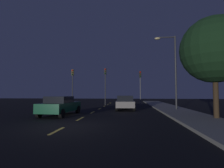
{
  "coord_description": "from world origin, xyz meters",
  "views": [
    {
      "loc": [
        3.24,
        -8.86,
        1.68
      ],
      "look_at": [
        0.87,
        15.06,
        2.97
      ],
      "focal_mm": 28.09,
      "sensor_mm": 36.0,
      "label": 1
    }
  ],
  "objects_px": {
    "traffic_signal_left": "(72,80)",
    "street_lamp_right": "(172,65)",
    "traffic_signal_right": "(140,81)",
    "car_stopped_ahead": "(125,102)",
    "roadside_tree_right": "(214,50)",
    "car_adjacent_lane": "(60,105)",
    "traffic_signal_center": "(105,79)"
  },
  "relations": [
    {
      "from": "traffic_signal_center",
      "to": "car_stopped_ahead",
      "type": "relative_size",
      "value": 1.25
    },
    {
      "from": "traffic_signal_right",
      "to": "car_stopped_ahead",
      "type": "xyz_separation_m",
      "value": [
        -2.01,
        -7.0,
        -2.66
      ]
    },
    {
      "from": "roadside_tree_right",
      "to": "street_lamp_right",
      "type": "bearing_deg",
      "value": 101.0
    },
    {
      "from": "traffic_signal_left",
      "to": "car_stopped_ahead",
      "type": "relative_size",
      "value": 1.23
    },
    {
      "from": "traffic_signal_center",
      "to": "roadside_tree_right",
      "type": "relative_size",
      "value": 0.81
    },
    {
      "from": "traffic_signal_center",
      "to": "car_adjacent_lane",
      "type": "distance_m",
      "value": 12.65
    },
    {
      "from": "car_adjacent_lane",
      "to": "traffic_signal_left",
      "type": "bearing_deg",
      "value": 104.33
    },
    {
      "from": "traffic_signal_left",
      "to": "traffic_signal_center",
      "type": "height_order",
      "value": "traffic_signal_center"
    },
    {
      "from": "car_adjacent_lane",
      "to": "car_stopped_ahead",
      "type": "bearing_deg",
      "value": 46.96
    },
    {
      "from": "street_lamp_right",
      "to": "roadside_tree_right",
      "type": "height_order",
      "value": "street_lamp_right"
    },
    {
      "from": "traffic_signal_left",
      "to": "roadside_tree_right",
      "type": "height_order",
      "value": "roadside_tree_right"
    },
    {
      "from": "street_lamp_right",
      "to": "roadside_tree_right",
      "type": "xyz_separation_m",
      "value": [
        1.18,
        -6.06,
        0.01
      ]
    },
    {
      "from": "traffic_signal_right",
      "to": "car_stopped_ahead",
      "type": "distance_m",
      "value": 7.75
    },
    {
      "from": "traffic_signal_left",
      "to": "street_lamp_right",
      "type": "distance_m",
      "value": 14.71
    },
    {
      "from": "traffic_signal_right",
      "to": "car_adjacent_lane",
      "type": "bearing_deg",
      "value": -119.35
    },
    {
      "from": "traffic_signal_left",
      "to": "traffic_signal_center",
      "type": "relative_size",
      "value": 0.98
    },
    {
      "from": "car_adjacent_lane",
      "to": "street_lamp_right",
      "type": "relative_size",
      "value": 0.59
    },
    {
      "from": "traffic_signal_center",
      "to": "street_lamp_right",
      "type": "height_order",
      "value": "street_lamp_right"
    },
    {
      "from": "traffic_signal_right",
      "to": "street_lamp_right",
      "type": "relative_size",
      "value": 0.66
    },
    {
      "from": "traffic_signal_right",
      "to": "traffic_signal_center",
      "type": "bearing_deg",
      "value": 179.99
    },
    {
      "from": "traffic_signal_right",
      "to": "car_adjacent_lane",
      "type": "distance_m",
      "value": 14.21
    },
    {
      "from": "traffic_signal_left",
      "to": "traffic_signal_right",
      "type": "distance_m",
      "value": 9.95
    },
    {
      "from": "traffic_signal_right",
      "to": "street_lamp_right",
      "type": "height_order",
      "value": "street_lamp_right"
    },
    {
      "from": "traffic_signal_left",
      "to": "traffic_signal_right",
      "type": "xyz_separation_m",
      "value": [
        9.95,
        -0.0,
        -0.25
      ]
    },
    {
      "from": "traffic_signal_left",
      "to": "street_lamp_right",
      "type": "bearing_deg",
      "value": -30.76
    },
    {
      "from": "traffic_signal_left",
      "to": "street_lamp_right",
      "type": "height_order",
      "value": "street_lamp_right"
    },
    {
      "from": "traffic_signal_left",
      "to": "roadside_tree_right",
      "type": "bearing_deg",
      "value": -44.52
    },
    {
      "from": "traffic_signal_left",
      "to": "street_lamp_right",
      "type": "relative_size",
      "value": 0.71
    },
    {
      "from": "roadside_tree_right",
      "to": "traffic_signal_right",
      "type": "bearing_deg",
      "value": 105.84
    },
    {
      "from": "traffic_signal_right",
      "to": "traffic_signal_left",
      "type": "bearing_deg",
      "value": 180.0
    },
    {
      "from": "car_stopped_ahead",
      "to": "traffic_signal_right",
      "type": "bearing_deg",
      "value": 73.95
    },
    {
      "from": "traffic_signal_right",
      "to": "roadside_tree_right",
      "type": "distance_m",
      "value": 14.15
    }
  ]
}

